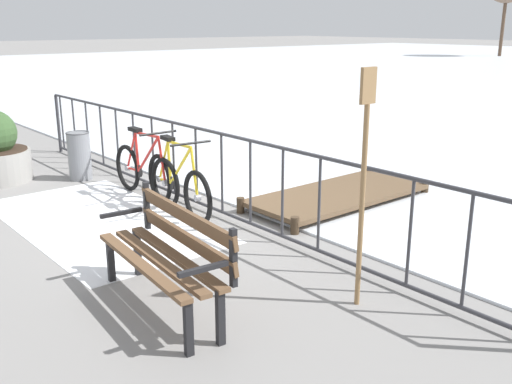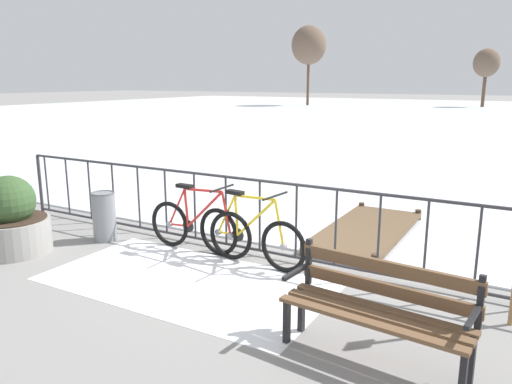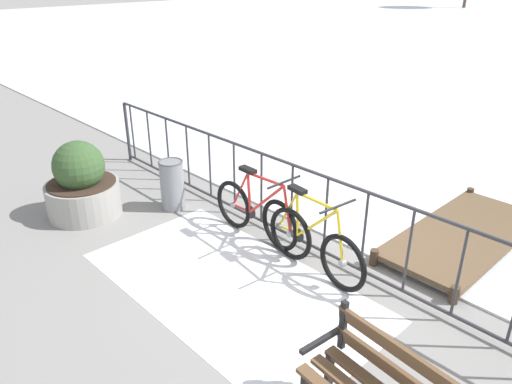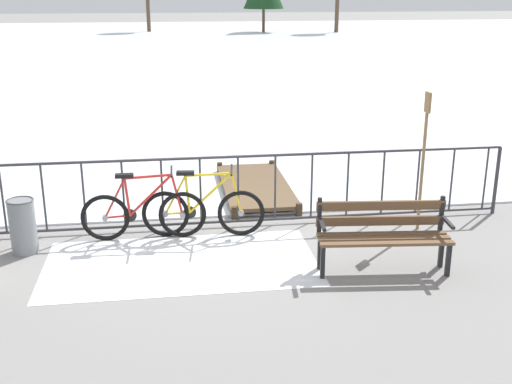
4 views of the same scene
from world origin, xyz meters
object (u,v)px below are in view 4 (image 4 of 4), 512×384
Objects in this scene: bicycle_near_railing at (144,214)px; trash_bin at (23,226)px; bicycle_second at (203,211)px; oar_upright at (424,153)px; park_bench at (383,230)px.

trash_bin is (-1.55, -0.26, 0.00)m from bicycle_near_railing.
bicycle_second is 0.86× the size of oar_upright.
trash_bin is 0.37× the size of oar_upright.
oar_upright reaches higher than bicycle_second.
trash_bin is at bearing -174.05° from bicycle_second.
bicycle_near_railing is at bearing 154.00° from park_bench.
oar_upright is (5.44, 0.07, 0.76)m from trash_bin.
park_bench is at bearing -14.64° from trash_bin.
bicycle_second reaches higher than park_bench.
oar_upright is at bearing -3.28° from bicycle_second.
bicycle_second is 1.04× the size of park_bench.
bicycle_second is 2.53m from park_bench.
park_bench is (2.10, -1.41, 0.14)m from bicycle_second.
bicycle_near_railing is at bearing 9.39° from trash_bin.
bicycle_near_railing is 1.04× the size of park_bench.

